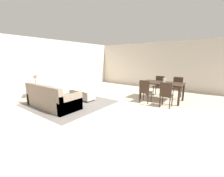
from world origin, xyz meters
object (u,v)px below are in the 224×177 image
dining_chair_far_right (177,86)px  ottoman_table (82,94)px  couch (52,99)px  vase_centerpiece (164,80)px  dining_table (162,85)px  book_on_ottoman (83,90)px  table_lamp (35,78)px  dining_chair_near_left (145,90)px  dining_chair_near_right (166,93)px  side_table (36,90)px  dining_chair_far_left (159,84)px

dining_chair_far_right → ottoman_table: bearing=-138.6°
couch → vase_centerpiece: bearing=48.4°
dining_table → book_on_ottoman: dining_table is taller
table_lamp → dining_chair_far_right: 6.17m
table_lamp → dining_chair_near_left: size_ratio=0.57×
table_lamp → dining_chair_near_right: size_ratio=0.57×
dining_chair_far_right → book_on_ottoman: size_ratio=3.54×
ottoman_table → dining_chair_far_right: size_ratio=1.23×
side_table → dining_chair_far_right: (4.67, 4.01, 0.08)m
table_lamp → dining_table: size_ratio=0.31×
table_lamp → couch: bearing=-5.3°
couch → dining_chair_far_left: bearing=58.5°
table_lamp → dining_chair_near_left: (3.84, 2.35, -0.44)m
vase_centerpiece → side_table: bearing=-143.3°
dining_table → dining_chair_far_left: 0.90m
couch → dining_chair_near_right: 4.11m
side_table → vase_centerpiece: size_ratio=3.03×
ottoman_table → dining_chair_near_left: 2.64m
dining_chair_far_left → dining_chair_near_right: bearing=-64.0°
couch → table_lamp: (-1.35, 0.13, 0.67)m
couch → dining_chair_far_left: size_ratio=2.29×
couch → ottoman_table: (0.13, 1.33, -0.05)m
table_lamp → book_on_ottoman: bearing=37.7°
dining_table → dining_chair_near_right: (0.43, -0.87, -0.15)m
dining_chair_far_right → dining_chair_near_left: bearing=-116.3°
ottoman_table → table_lamp: table_lamp is taller
dining_chair_near_right → dining_chair_far_left: same height
couch → vase_centerpiece: (2.95, 3.33, 0.56)m
ottoman_table → side_table: side_table is taller
vase_centerpiece → dining_chair_far_right: bearing=65.9°
table_lamp → dining_chair_near_right: table_lamp is taller
dining_chair_near_right → dining_chair_far_right: (-0.00, 1.73, 0.00)m
table_lamp → vase_centerpiece: 5.36m
side_table → dining_chair_far_left: (3.85, 3.96, 0.08)m
side_table → vase_centerpiece: vase_centerpiece is taller
ottoman_table → dining_chair_far_right: (3.19, 2.81, 0.28)m
couch → book_on_ottoman: couch is taller
side_table → book_on_ottoman: (1.53, 1.18, 0.00)m
side_table → dining_chair_near_right: bearing=26.1°
ottoman_table → couch: bearing=-95.5°
ottoman_table → side_table: bearing=-140.9°
dining_table → dining_chair_far_right: (0.43, 0.85, -0.15)m
book_on_ottoman → dining_chair_near_right: bearing=19.4°
dining_chair_far_left → dining_chair_far_right: size_ratio=1.00×
side_table → book_on_ottoman: 1.93m
couch → dining_chair_near_right: dining_chair_near_right is taller
dining_chair_near_right → dining_chair_far_right: size_ratio=1.00×
dining_chair_far_left → book_on_ottoman: dining_chair_far_left is taller
dining_chair_near_right → side_table: bearing=-153.9°
side_table → dining_table: size_ratio=0.33×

